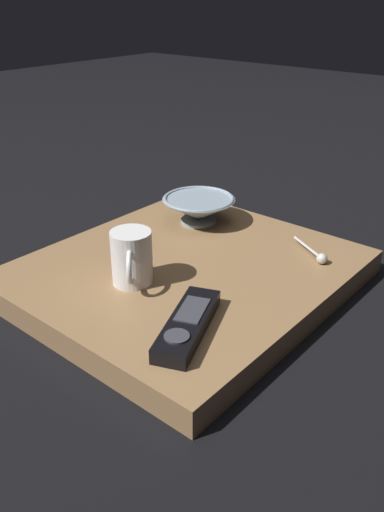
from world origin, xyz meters
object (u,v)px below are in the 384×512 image
object	(u,v)px
teaspoon	(318,256)
tv_remote_near	(188,325)
cereal_bowl	(199,208)
coffee_mug	(132,258)

from	to	relation	value
teaspoon	tv_remote_near	world-z (taller)	tv_remote_near
cereal_bowl	teaspoon	bearing A→B (deg)	-88.93
cereal_bowl	coffee_mug	world-z (taller)	coffee_mug
cereal_bowl	tv_remote_near	distance (m)	0.44
cereal_bowl	tv_remote_near	size ratio (longest dim) A/B	0.83
teaspoon	tv_remote_near	bearing A→B (deg)	173.68
cereal_bowl	teaspoon	size ratio (longest dim) A/B	1.60
cereal_bowl	coffee_mug	xyz separation A→B (m)	(-0.30, -0.09, 0.02)
cereal_bowl	coffee_mug	size ratio (longest dim) A/B	1.63
coffee_mug	tv_remote_near	size ratio (longest dim) A/B	0.51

